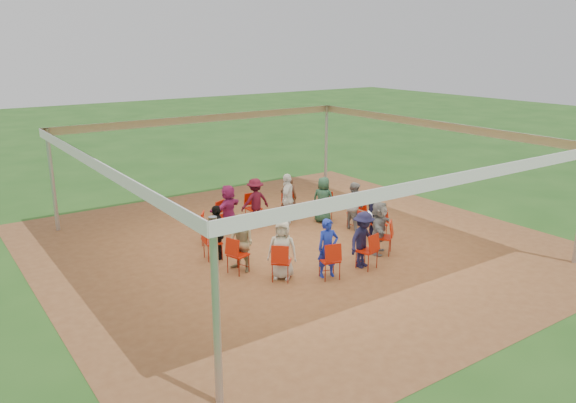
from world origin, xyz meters
TOP-DOWN VIEW (x-y plane):
  - ground at (0.00, 0.00)m, footprint 80.00×80.00m
  - dirt_patch at (0.00, 0.00)m, footprint 13.00×13.00m
  - tent at (0.00, 0.00)m, footprint 10.33×10.33m
  - chair_0 at (2.16, -0.91)m, footprint 0.57×0.56m
  - chair_1 at (2.34, 0.19)m, footprint 0.47×0.45m
  - chair_2 at (1.98, 1.26)m, footprint 0.60×0.59m
  - chair_3 at (1.17, 2.03)m, footprint 0.58×0.59m
  - chair_4 at (0.09, 2.34)m, footprint 0.44×0.46m
  - chair_5 at (-1.01, 2.12)m, footprint 0.57×0.58m
  - chair_6 at (-1.88, 1.40)m, footprint 0.60×0.60m
  - chair_7 at (-2.31, 0.37)m, footprint 0.50×0.48m
  - chair_8 at (-2.22, -0.75)m, footprint 0.55×0.54m
  - chair_9 at (-1.62, -1.69)m, footprint 0.61×0.61m
  - chair_10 at (-0.65, -2.25)m, footprint 0.53×0.54m
  - chair_11 at (0.47, -2.30)m, footprint 0.50×0.52m
  - chair_12 at (1.49, -1.81)m, footprint 0.60×0.61m
  - person_seated_0 at (2.05, -0.87)m, footprint 0.71×0.92m
  - person_seated_1 at (2.22, 0.18)m, footprint 0.45×0.71m
  - person_seated_2 at (1.88, 1.19)m, footprint 0.69×0.79m
  - person_seated_3 at (1.11, 1.93)m, footprint 0.61×0.55m
  - person_seated_4 at (0.09, 2.22)m, footprint 0.92×0.48m
  - person_seated_5 at (-0.96, 2.01)m, footprint 1.39×1.00m
  - person_seated_6 at (-2.20, 0.35)m, footprint 0.55×0.88m
  - person_seated_7 at (-2.11, -0.71)m, footprint 0.59×0.77m
  - person_seated_8 at (-1.54, -1.61)m, footprint 0.76×0.75m
  - person_seated_9 at (-0.61, -2.14)m, footprint 0.59×0.46m
  - person_seated_10 at (0.45, -2.18)m, footprint 0.98×0.62m
  - person_seated_11 at (1.41, -1.72)m, footprint 1.32×1.20m
  - standing_person at (0.86, 1.63)m, footprint 0.99×0.97m
  - cable_coil at (-0.46, 0.09)m, footprint 0.42×0.42m
  - laptop at (1.90, -0.81)m, footprint 0.37×0.41m

SIDE VIEW (x-z plane):
  - ground at x=0.00m, z-range 0.00..0.00m
  - dirt_patch at x=0.00m, z-range 0.01..0.01m
  - cable_coil at x=-0.46m, z-range 0.01..0.04m
  - chair_0 at x=2.16m, z-range 0.00..0.90m
  - chair_1 at x=2.34m, z-range 0.00..0.90m
  - chair_2 at x=1.98m, z-range 0.00..0.90m
  - chair_3 at x=1.17m, z-range 0.00..0.90m
  - chair_4 at x=0.09m, z-range 0.00..0.90m
  - chair_5 at x=-1.01m, z-range 0.00..0.90m
  - chair_6 at x=-1.88m, z-range 0.00..0.90m
  - chair_7 at x=-2.31m, z-range 0.00..0.90m
  - chair_8 at x=-2.22m, z-range 0.00..0.90m
  - chair_9 at x=-1.62m, z-range 0.00..0.90m
  - chair_10 at x=-0.65m, z-range 0.00..0.90m
  - chair_11 at x=0.47m, z-range 0.00..0.90m
  - chair_12 at x=1.49m, z-range 0.00..0.90m
  - laptop at x=1.90m, z-range 0.55..0.78m
  - person_seated_0 at x=2.05m, z-range 0.01..1.41m
  - person_seated_1 at x=2.22m, z-range 0.01..1.41m
  - person_seated_2 at x=1.88m, z-range 0.01..1.41m
  - person_seated_3 at x=1.11m, z-range 0.01..1.41m
  - person_seated_4 at x=0.09m, z-range 0.01..1.41m
  - person_seated_5 at x=-0.96m, z-range 0.01..1.41m
  - person_seated_6 at x=-2.20m, z-range 0.01..1.41m
  - person_seated_7 at x=-2.11m, z-range 0.01..1.41m
  - person_seated_8 at x=-1.54m, z-range 0.01..1.41m
  - person_seated_9 at x=-0.61m, z-range 0.01..1.41m
  - person_seated_10 at x=0.45m, z-range 0.01..1.41m
  - person_seated_11 at x=1.41m, z-range 0.01..1.41m
  - standing_person at x=0.86m, z-range 0.01..1.57m
  - tent at x=0.00m, z-range 0.87..3.87m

